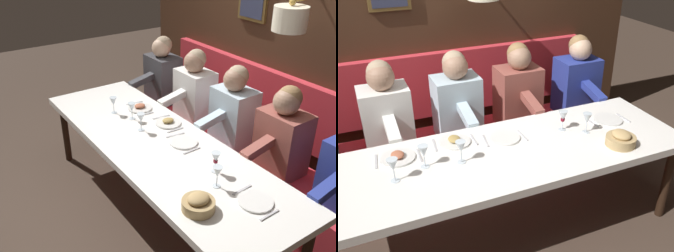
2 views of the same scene
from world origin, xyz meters
The scene contains 18 objects.
ground_plane centered at (0.00, 0.00, 0.00)m, with size 12.00×12.00×0.00m, color #423328.
dining_table centered at (0.00, 0.00, 0.68)m, with size 0.90×2.85×0.74m.
banquette_bench centered at (0.89, 0.00, 0.23)m, with size 0.52×3.05×0.45m, color red.
back_wall_panel centered at (1.46, 0.00, 1.36)m, with size 0.59×4.25×2.90m.
diner_near centered at (0.88, -0.58, 0.82)m, with size 0.60×0.40×0.79m.
diner_middle centered at (0.88, 0.02, 0.82)m, with size 0.60×0.40×0.79m.
diner_far centered at (0.88, 0.64, 0.82)m, with size 0.60×0.40×0.79m.
diner_farthest centered at (0.88, 1.26, 0.82)m, with size 0.60×0.40×0.79m.
place_setting_0 centered at (0.18, -0.13, 0.75)m, with size 0.24×0.32×0.01m.
place_setting_1 centered at (0.27, 0.24, 0.75)m, with size 0.24×0.32×0.05m.
place_setting_2 centered at (0.22, 0.66, 0.75)m, with size 0.24×0.32×0.05m.
place_setting_3 centered at (0.11, -1.03, 0.75)m, with size 0.24×0.31×0.01m.
wine_glass_0 centered at (0.00, 0.27, 0.86)m, with size 0.07×0.07×0.16m.
wine_glass_1 centered at (0.01, -0.75, 0.86)m, with size 0.07×0.07×0.16m.
wine_glass_2 centered at (-0.04, 0.72, 0.86)m, with size 0.07×0.07×0.16m.
wine_glass_3 centered at (0.05, 0.51, 0.86)m, with size 0.07×0.07×0.16m.
wine_glass_4 centered at (0.12, -0.60, 0.86)m, with size 0.07×0.07×0.16m.
bread_bowl centered at (-0.25, -0.87, 0.79)m, with size 0.22×0.22×0.12m.
Camera 1 is at (-1.52, -2.40, 2.39)m, focal length 41.51 mm.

